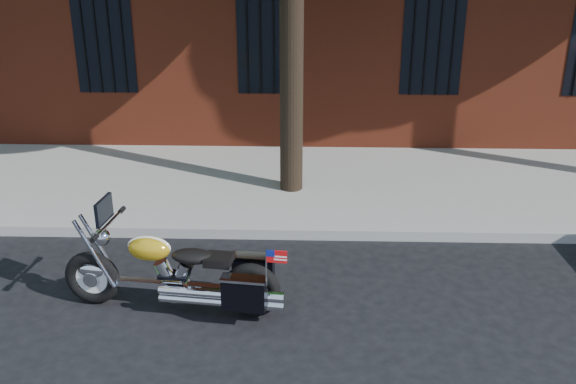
{
  "coord_description": "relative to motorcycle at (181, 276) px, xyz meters",
  "views": [
    {
      "loc": [
        0.74,
        -6.77,
        4.0
      ],
      "look_at": [
        0.51,
        0.8,
        0.93
      ],
      "focal_mm": 40.0,
      "sensor_mm": 36.0,
      "label": 1
    }
  ],
  "objects": [
    {
      "name": "sidewalk",
      "position": [
        0.64,
        3.8,
        -0.37
      ],
      "size": [
        40.0,
        3.6,
        0.15
      ],
      "primitive_type": "cube",
      "color": "gray",
      "rests_on": "ground"
    },
    {
      "name": "ground",
      "position": [
        0.64,
        0.54,
        -0.45
      ],
      "size": [
        120.0,
        120.0,
        0.0
      ],
      "primitive_type": "plane",
      "color": "black",
      "rests_on": "ground"
    },
    {
      "name": "motorcycle",
      "position": [
        0.0,
        0.0,
        0.0
      ],
      "size": [
        2.58,
        0.92,
        1.32
      ],
      "rotation": [
        0.0,
        0.0,
        -0.12
      ],
      "color": "black",
      "rests_on": "ground"
    },
    {
      "name": "curb",
      "position": [
        0.64,
        1.92,
        -0.37
      ],
      "size": [
        40.0,
        0.16,
        0.15
      ],
      "primitive_type": "cube",
      "color": "gray",
      "rests_on": "ground"
    }
  ]
}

